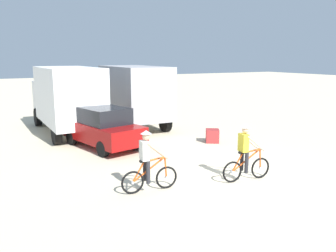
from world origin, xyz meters
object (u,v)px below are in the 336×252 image
sedan_parked (102,127)px  supply_crate (212,136)px  box_truck_avon_van (66,97)px  cyclist_orange_shirt (148,163)px  box_truck_grey_hauler (131,93)px  cyclist_cowboy_hat (246,155)px

sedan_parked → supply_crate: (4.70, -1.47, -0.58)m
box_truck_avon_van → cyclist_orange_shirt: 9.29m
supply_crate → box_truck_avon_van: bearing=135.8°
box_truck_grey_hauler → cyclist_orange_shirt: (-3.37, -9.41, -1.03)m
sedan_parked → supply_crate: size_ratio=7.46×
box_truck_avon_van → box_truck_grey_hauler: (3.58, 0.18, 0.00)m
box_truck_avon_van → sedan_parked: (0.66, -3.73, -0.99)m
box_truck_grey_hauler → sedan_parked: 4.98m
sedan_parked → supply_crate: sedan_parked is taller
box_truck_grey_hauler → cyclist_cowboy_hat: bearing=-91.6°
box_truck_grey_hauler → supply_crate: bearing=-71.8°
cyclist_orange_shirt → sedan_parked: bearing=85.4°
box_truck_grey_hauler → supply_crate: (1.77, -5.38, -1.57)m
box_truck_avon_van → sedan_parked: 3.91m
box_truck_grey_hauler → cyclist_orange_shirt: bearing=-109.7°
box_truck_grey_hauler → supply_crate: size_ratio=11.29×
cyclist_cowboy_hat → supply_crate: bearing=66.2°
cyclist_cowboy_hat → supply_crate: size_ratio=3.02×
sedan_parked → cyclist_orange_shirt: size_ratio=2.47×
cyclist_cowboy_hat → supply_crate: (2.05, 4.65, -0.54)m
cyclist_orange_shirt → cyclist_cowboy_hat: size_ratio=1.00×
sedan_parked → cyclist_cowboy_hat: 6.66m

